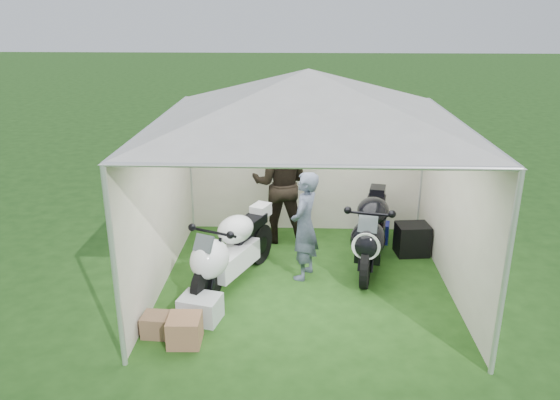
# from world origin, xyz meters

# --- Properties ---
(ground) EXTENTS (80.00, 80.00, 0.00)m
(ground) POSITION_xyz_m (0.00, 0.00, 0.00)
(ground) COLOR #1B3F12
(ground) RESTS_ON ground
(canopy_tent) EXTENTS (5.66, 5.66, 3.00)m
(canopy_tent) POSITION_xyz_m (-0.00, 0.03, 2.58)
(canopy_tent) COLOR silver
(canopy_tent) RESTS_ON ground
(motorcycle_white) EXTENTS (1.07, 1.95, 1.02)m
(motorcycle_white) POSITION_xyz_m (-1.04, -0.17, 0.57)
(motorcycle_white) COLOR black
(motorcycle_white) RESTS_ON ground
(motorcycle_black) EXTENTS (0.77, 2.15, 1.07)m
(motorcycle_black) POSITION_xyz_m (0.97, 0.51, 0.60)
(motorcycle_black) COLOR black
(motorcycle_black) RESTS_ON ground
(paddock_stand) EXTENTS (0.49, 0.37, 0.33)m
(paddock_stand) POSITION_xyz_m (1.18, 1.48, 0.17)
(paddock_stand) COLOR #1E23B1
(paddock_stand) RESTS_ON ground
(person_dark_jacket) EXTENTS (1.01, 0.81, 1.99)m
(person_dark_jacket) POSITION_xyz_m (-0.41, 1.50, 1.00)
(person_dark_jacket) COLOR black
(person_dark_jacket) RESTS_ON ground
(person_blue_jacket) EXTENTS (0.56, 0.68, 1.59)m
(person_blue_jacket) POSITION_xyz_m (-0.02, 0.16, 0.80)
(person_blue_jacket) COLOR slate
(person_blue_jacket) RESTS_ON ground
(equipment_box) EXTENTS (0.54, 0.46, 0.50)m
(equipment_box) POSITION_xyz_m (1.70, 1.00, 0.25)
(equipment_box) COLOR black
(equipment_box) RESTS_ON ground
(crate_0) EXTENTS (0.57, 0.49, 0.33)m
(crate_0) POSITION_xyz_m (-1.32, -1.07, 0.16)
(crate_0) COLOR #B8BDC1
(crate_0) RESTS_ON ground
(crate_1) EXTENTS (0.39, 0.39, 0.34)m
(crate_1) POSITION_xyz_m (-1.41, -1.57, 0.17)
(crate_1) COLOR #8A5F41
(crate_1) RESTS_ON ground
(crate_2) EXTENTS (0.33, 0.30, 0.21)m
(crate_2) POSITION_xyz_m (-1.45, -1.18, 0.10)
(crate_2) COLOR silver
(crate_2) RESTS_ON ground
(crate_3) EXTENTS (0.42, 0.31, 0.27)m
(crate_3) POSITION_xyz_m (-1.75, -1.42, 0.13)
(crate_3) COLOR brown
(crate_3) RESTS_ON ground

